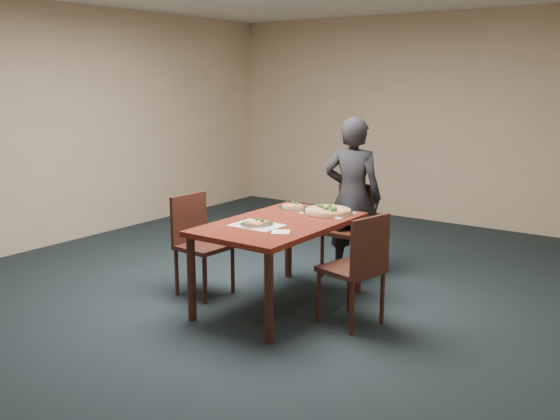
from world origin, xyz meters
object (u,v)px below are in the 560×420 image
Objects in this scene: diner at (353,197)px; slice_plate_near at (257,224)px; chair_far at (351,224)px; chair_right at (359,264)px; slice_plate_far at (293,207)px; dining_table at (280,232)px; chair_left at (198,238)px; pizza_pan at (328,211)px.

slice_plate_near is at bearing 72.99° from diner.
chair_far is 1.00× the size of chair_right.
slice_plate_near is at bearing -94.79° from chair_far.
slice_plate_near is (-0.84, -0.21, 0.25)m from chair_right.
slice_plate_far is at bearing 101.63° from slice_plate_near.
dining_table is 1.65× the size of chair_far.
slice_plate_far is at bearing -36.53° from chair_left.
diner is (0.02, -0.02, 0.28)m from chair_far.
diner is (0.07, 1.14, 0.13)m from dining_table.
pizza_pan reaches higher than slice_plate_near.
pizza_pan is at bearing 73.46° from dining_table.
chair_far is 1.57m from chair_left.
dining_table is 0.59m from slice_plate_far.
chair_right is (0.77, -0.01, -0.14)m from dining_table.
chair_left reaches higher than dining_table.
chair_left reaches higher than pizza_pan.
slice_plate_near is at bearing -91.73° from chair_left.
pizza_pan is (0.16, 0.53, 0.12)m from dining_table.
slice_plate_far is at bearing -105.21° from chair_right.
slice_plate_near is at bearing -108.53° from dining_table.
chair_left is 1.58m from chair_right.
slice_plate_near is (-0.15, -1.36, -0.03)m from diner.
diner is 3.49× the size of pizza_pan.
chair_right reaches higher than slice_plate_near.
chair_left is at bearing -129.93° from slice_plate_far.
chair_left is 3.25× the size of slice_plate_far.
pizza_pan is 1.62× the size of slice_plate_near.
diner is 0.62m from pizza_pan.
diner is 1.37m from slice_plate_near.
chair_far is at bearing -135.27° from chair_right.
chair_right is at bearing -0.88° from dining_table.
chair_far is (0.05, 1.16, -0.14)m from dining_table.
pizza_pan is at bearing -80.22° from chair_far.
dining_table is 1.17m from chair_far.
chair_right is (0.72, -1.17, 0.00)m from chair_far.
dining_table is 3.30× the size of pizza_pan.
diner is at bearing 97.86° from pizza_pan.
slice_plate_near is 0.77m from slice_plate_far.
dining_table is 1.15m from diner.
chair_far is at bearing 87.43° from dining_table.
slice_plate_near is (0.73, -0.07, 0.25)m from chair_left.
dining_table is at bearing -77.54° from chair_right.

